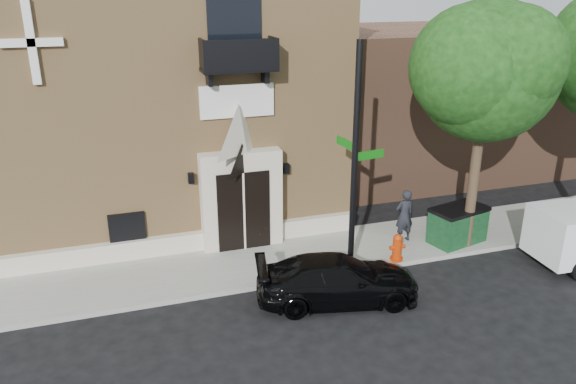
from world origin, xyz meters
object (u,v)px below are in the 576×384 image
at_px(black_sedan, 338,280).
at_px(dumpster, 458,224).
at_px(pedestrian_near, 404,216).
at_px(fire_hydrant, 397,248).
at_px(street_sign, 355,160).

relative_size(black_sedan, dumpster, 2.17).
height_order(black_sedan, pedestrian_near, pedestrian_near).
relative_size(fire_hydrant, pedestrian_near, 0.49).
bearing_deg(dumpster, pedestrian_near, 145.85).
bearing_deg(dumpster, fire_hydrant, 179.52).
distance_m(dumpster, pedestrian_near, 1.80).
height_order(black_sedan, dumpster, dumpster).
bearing_deg(pedestrian_near, fire_hydrant, 51.01).
bearing_deg(dumpster, street_sign, 173.51).
bearing_deg(black_sedan, street_sign, -24.61).
xyz_separation_m(street_sign, pedestrian_near, (2.41, 1.13, -2.49)).
height_order(black_sedan, fire_hydrant, black_sedan).
xyz_separation_m(black_sedan, pedestrian_near, (3.46, 2.61, 0.40)).
distance_m(street_sign, pedestrian_near, 3.64).
xyz_separation_m(black_sedan, street_sign, (1.05, 1.48, 2.89)).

